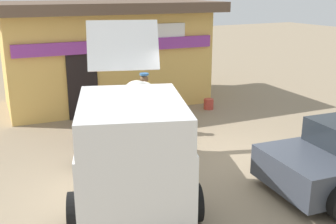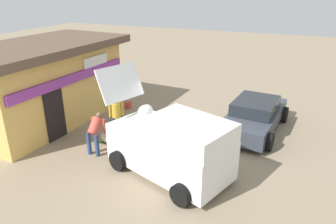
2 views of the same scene
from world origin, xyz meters
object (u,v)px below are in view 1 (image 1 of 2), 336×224
Objects in this scene: unloaded_banana_pile at (124,127)px; paint_bucket at (209,104)px; delivery_van at (131,142)px; storefront_bar at (105,52)px; vendor_standing at (145,99)px; customer_bending at (92,109)px.

unloaded_banana_pile is 3.55m from paint_bucket.
paint_bucket is (4.41, 4.11, -0.83)m from delivery_van.
unloaded_banana_pile is at bearing 71.03° from delivery_van.
paint_bucket is (2.63, -2.41, -1.58)m from storefront_bar.
paint_bucket is at bearing 42.94° from delivery_van.
vendor_standing is 4.89× the size of paint_bucket.
storefront_bar reaches higher than paint_bucket.
storefront_bar reaches higher than customer_bending.
unloaded_banana_pile is at bearing -162.16° from paint_bucket.
delivery_van is 2.87× the size of vendor_standing.
storefront_bar is 1.59× the size of delivery_van.
storefront_bar is 3.63m from vendor_standing.
customer_bending is at bearing -114.24° from storefront_bar.
delivery_van is at bearing -118.60° from vendor_standing.
storefront_bar is 3.91m from paint_bucket.
vendor_standing is 1.46m from customer_bending.
unloaded_banana_pile is at bearing 4.89° from customer_bending.
vendor_standing reaches higher than unloaded_banana_pile.
paint_bucket is at bearing 21.96° from vendor_standing.
unloaded_banana_pile is (0.87, 0.07, -0.65)m from customer_bending.
customer_bending is 1.09m from unloaded_banana_pile.
delivery_van is 6.08m from paint_bucket.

